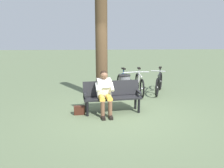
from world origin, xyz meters
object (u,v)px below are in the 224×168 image
person_reading (105,91)px  bicycle_blue (159,83)px  tree_trunk (101,49)px  bicycle_purple (125,85)px  bicycle_black (139,84)px  handbag (79,110)px  litter_bin (124,87)px  bench (112,94)px

person_reading → bicycle_blue: (-2.00, -2.12, -0.31)m
tree_trunk → bicycle_purple: tree_trunk is taller
bicycle_black → bicycle_blue: bearing=98.5°
handbag → tree_trunk: tree_trunk is taller
bicycle_purple → tree_trunk: bearing=-79.1°
tree_trunk → bicycle_black: bearing=-160.6°
bicycle_blue → bicycle_purple: size_ratio=0.98×
bicycle_blue → bicycle_purple: (1.25, 0.19, 0.00)m
litter_bin → bicycle_blue: 1.50m
tree_trunk → litter_bin: (-0.75, 0.11, -1.23)m
litter_bin → bicycle_blue: bearing=-152.1°
bench → bicycle_black: (-1.06, -1.80, -0.15)m
person_reading → bicycle_black: size_ratio=0.71×
person_reading → bicycle_blue: 2.93m
bicycle_black → litter_bin: bearing=-46.6°
litter_bin → bicycle_blue: (-1.32, -0.70, -0.05)m
bench → person_reading: size_ratio=1.38×
tree_trunk → handbag: bearing=68.1°
litter_bin → bicycle_blue: size_ratio=0.51×
bicycle_black → handbag: bearing=-45.2°
tree_trunk → litter_bin: size_ratio=4.00×
handbag → bicycle_purple: bicycle_purple is taller
handbag → litter_bin: litter_bin is taller
bench → tree_trunk: bearing=-86.3°
bench → bicycle_purple: 1.83m
bench → bicycle_black: bearing=-128.8°
tree_trunk → bicycle_black: tree_trunk is taller
bench → tree_trunk: tree_trunk is taller
bench → litter_bin: 1.31m
handbag → bicycle_black: size_ratio=0.18×
person_reading → tree_trunk: (0.07, -1.53, 0.98)m
litter_bin → person_reading: bearing=64.6°
litter_bin → bicycle_black: bearing=-135.7°
litter_bin → bench: bearing=69.1°
person_reading → bicycle_blue: bearing=-141.6°
litter_bin → bicycle_black: (-0.59, -0.58, -0.05)m
bicycle_blue → bench: bearing=-23.2°
person_reading → bicycle_purple: (-0.75, -1.94, -0.31)m
tree_trunk → bench: bearing=102.0°
person_reading → handbag: size_ratio=4.00×
handbag → tree_trunk: size_ratio=0.09×
bench → litter_bin: bearing=-119.2°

